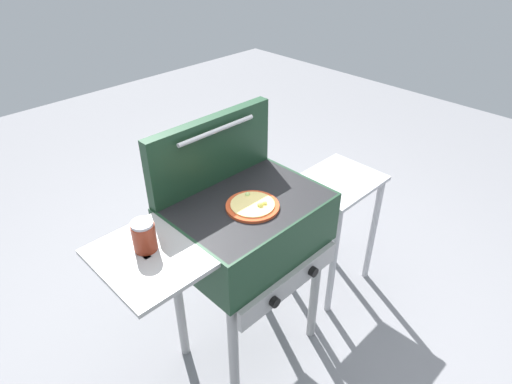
# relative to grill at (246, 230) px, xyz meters

# --- Properties ---
(ground_plane) EXTENTS (8.00, 8.00, 0.00)m
(ground_plane) POSITION_rel_grill_xyz_m (0.01, 0.00, -0.76)
(ground_plane) COLOR gray
(grill) EXTENTS (0.96, 0.53, 0.90)m
(grill) POSITION_rel_grill_xyz_m (0.00, 0.00, 0.00)
(grill) COLOR #193823
(grill) RESTS_ON ground_plane
(grill_lid_open) EXTENTS (0.63, 0.08, 0.30)m
(grill_lid_open) POSITION_rel_grill_xyz_m (0.01, 0.22, 0.30)
(grill_lid_open) COLOR #193823
(grill_lid_open) RESTS_ON grill
(pizza_cheese) EXTENTS (0.22, 0.22, 0.03)m
(pizza_cheese) POSITION_rel_grill_xyz_m (-0.00, -0.04, 0.15)
(pizza_cheese) COLOR #C64723
(pizza_cheese) RESTS_ON grill
(sauce_jar) EXTENTS (0.08, 0.08, 0.11)m
(sauce_jar) POSITION_rel_grill_xyz_m (-0.44, 0.04, 0.20)
(sauce_jar) COLOR maroon
(sauce_jar) RESTS_ON grill
(prep_table) EXTENTS (0.44, 0.36, 0.72)m
(prep_table) POSITION_rel_grill_xyz_m (0.67, 0.00, -0.24)
(prep_table) COLOR #B2B2B7
(prep_table) RESTS_ON ground_plane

